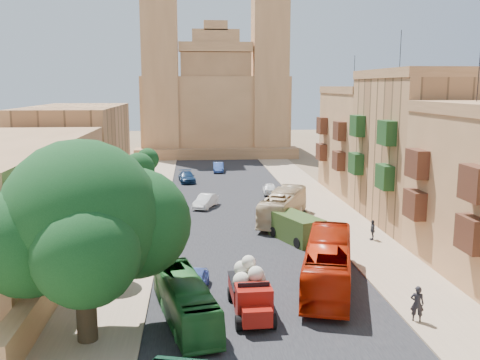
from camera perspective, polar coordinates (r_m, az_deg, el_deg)
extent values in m
cube|color=black|center=(52.75, -0.39, -3.53)|extent=(14.00, 140.00, 0.01)
cube|color=#9E8367|center=(54.35, 9.66, -3.27)|extent=(5.00, 140.00, 0.01)
cube|color=#9E8367|center=(52.85, -10.73, -3.68)|extent=(5.00, 140.00, 0.01)
cube|color=#9E8367|center=(53.76, 7.08, -3.29)|extent=(0.25, 140.00, 0.12)
cube|color=#9E8367|center=(52.64, -8.02, -3.59)|extent=(0.25, 140.00, 0.12)
cylinder|color=black|center=(39.87, 24.11, 10.24)|extent=(0.06, 0.06, 3.60)
cube|color=#4B2619|center=(33.37, 23.40, -5.32)|extent=(0.90, 2.20, 2.00)
cube|color=#4B2619|center=(40.22, 18.12, -2.48)|extent=(0.90, 2.20, 2.00)
cube|color=#4B2619|center=(32.76, 23.75, -0.35)|extent=(0.90, 2.20, 2.00)
cube|color=#4B2619|center=(39.71, 18.35, 1.66)|extent=(0.90, 2.20, 2.00)
cube|color=#B47F51|center=(50.70, 18.45, 2.87)|extent=(8.00, 14.00, 13.00)
cube|color=#966841|center=(50.37, 18.89, 10.68)|extent=(8.20, 14.00, 0.80)
cylinder|color=black|center=(52.67, 16.75, 13.13)|extent=(0.06, 0.06, 3.60)
cube|color=#1A411B|center=(45.65, 15.17, 0.32)|extent=(0.90, 2.20, 2.00)
cube|color=#1A411B|center=(52.99, 12.26, 1.74)|extent=(0.90, 2.20, 2.00)
cube|color=#1A411B|center=(45.21, 15.38, 4.87)|extent=(0.90, 2.20, 2.00)
cube|color=#1A411B|center=(52.60, 12.40, 5.67)|extent=(0.90, 2.20, 2.00)
cube|color=#A9774C|center=(63.77, 13.43, 3.79)|extent=(8.00, 14.00, 11.50)
cube|color=#966841|center=(63.43, 13.65, 9.32)|extent=(8.20, 14.00, 0.80)
cylinder|color=black|center=(65.82, 12.10, 11.31)|extent=(0.06, 0.06, 3.60)
cube|color=#4B2619|center=(58.91, 10.46, 2.05)|extent=(0.90, 2.20, 2.00)
cube|color=#4B2619|center=(66.43, 8.66, 2.99)|extent=(0.90, 2.20, 2.00)
cube|color=#4B2619|center=(58.56, 10.56, 5.17)|extent=(0.90, 2.20, 2.00)
cube|color=#4B2619|center=(66.12, 8.74, 5.76)|extent=(0.90, 2.20, 2.00)
cube|color=#A9774C|center=(43.47, -15.99, -5.65)|extent=(1.00, 40.00, 1.80)
cube|color=#966841|center=(42.26, -24.05, -1.98)|extent=(10.00, 28.00, 8.40)
cube|color=#B47F51|center=(66.96, -16.99, 3.26)|extent=(10.00, 22.00, 10.00)
cube|color=#A9774C|center=(102.35, -2.77, 6.99)|extent=(26.00, 20.00, 14.00)
cube|color=#966841|center=(92.43, -2.47, 2.87)|extent=(28.00, 4.00, 1.80)
cube|color=#966841|center=(93.44, -2.56, 8.54)|extent=(12.00, 2.00, 16.00)
cube|color=#A9774C|center=(93.65, -2.60, 14.00)|extent=(12.60, 2.40, 1.60)
cube|color=#A9774C|center=(93.78, -2.61, 15.03)|extent=(8.00, 2.00, 2.40)
cube|color=#A9774C|center=(93.96, -2.62, 16.13)|extent=(4.00, 2.00, 1.60)
cube|color=#A9774C|center=(94.79, -8.48, 11.19)|extent=(6.00, 6.00, 29.00)
cube|color=#A9774C|center=(95.64, 3.19, 11.27)|extent=(6.00, 6.00, 29.00)
cylinder|color=#332719|center=(27.71, -16.09, -12.56)|extent=(0.99, 0.99, 3.78)
sphere|color=black|center=(26.40, -16.54, -3.94)|extent=(7.55, 7.55, 7.55)
sphere|color=black|center=(27.32, -11.06, -4.53)|extent=(5.57, 5.57, 5.57)
sphere|color=black|center=(26.29, -21.53, -6.09)|extent=(5.17, 5.17, 5.17)
sphere|color=black|center=(24.29, -16.13, -7.56)|extent=(4.77, 4.77, 4.77)
sphere|color=black|center=(28.55, -17.92, -1.35)|extent=(4.37, 4.37, 4.37)
cylinder|color=#332719|center=(35.47, -14.39, -8.92)|extent=(0.44, 0.44, 2.05)
sphere|color=black|center=(34.86, -14.54, -5.70)|extent=(2.98, 2.98, 2.98)
cylinder|color=#332719|center=(46.87, -12.08, -4.20)|extent=(0.44, 0.44, 2.05)
sphere|color=black|center=(46.42, -12.17, -1.73)|extent=(2.97, 2.97, 2.97)
cylinder|color=#332719|center=(58.48, -10.70, -1.16)|extent=(0.44, 0.44, 2.40)
sphere|color=black|center=(58.07, -10.78, 1.18)|extent=(3.49, 3.49, 3.49)
cylinder|color=#332719|center=(70.28, -9.77, 0.56)|extent=(0.44, 0.44, 2.00)
sphere|color=black|center=(69.98, -9.82, 2.19)|extent=(2.91, 2.91, 2.91)
cube|color=maroon|center=(30.65, 0.89, -11.48)|extent=(2.06, 3.27, 0.80)
cube|color=black|center=(30.49, 0.89, -10.70)|extent=(2.11, 3.31, 0.11)
cube|color=maroon|center=(28.74, 1.46, -12.79)|extent=(1.92, 1.57, 1.60)
cube|color=maroon|center=(27.91, 1.79, -14.31)|extent=(1.55, 1.12, 0.89)
cube|color=black|center=(28.50, 1.47, -11.64)|extent=(1.69, 0.14, 0.80)
cylinder|color=black|center=(28.23, -0.15, -15.01)|extent=(0.34, 0.81, 0.80)
cylinder|color=black|center=(28.47, 3.53, -14.80)|extent=(0.34, 0.81, 0.80)
cylinder|color=black|center=(31.80, -1.01, -12.04)|extent=(0.34, 0.81, 0.80)
cylinder|color=black|center=(32.02, 2.23, -11.89)|extent=(0.34, 0.81, 0.80)
sphere|color=beige|center=(29.86, 0.17, -10.70)|extent=(0.98, 0.98, 0.98)
sphere|color=beige|center=(30.22, 1.81, -10.44)|extent=(0.98, 0.98, 0.98)
sphere|color=beige|center=(30.91, 0.76, -9.97)|extent=(0.98, 0.98, 0.98)
sphere|color=beige|center=(30.28, 0.19, -9.41)|extent=(0.89, 0.89, 0.89)
sphere|color=beige|center=(29.56, 1.72, -10.00)|extent=(0.89, 0.89, 0.89)
sphere|color=beige|center=(30.03, 0.92, -8.77)|extent=(0.80, 0.80, 0.80)
cube|color=#334B1C|center=(43.43, 6.04, -5.11)|extent=(4.00, 5.58, 2.12)
cylinder|color=black|center=(41.64, 6.22, -6.69)|extent=(0.63, 0.91, 0.85)
cylinder|color=black|center=(42.74, 8.47, -6.30)|extent=(0.63, 0.91, 0.85)
cylinder|color=black|center=(44.53, 3.67, -5.54)|extent=(0.63, 0.91, 0.85)
cylinder|color=black|center=(45.56, 5.84, -5.22)|extent=(0.63, 0.91, 0.85)
imported|color=#216228|center=(29.02, -5.88, -12.63)|extent=(3.85, 8.83, 2.39)
imported|color=#B82007|center=(33.73, 9.38, -8.77)|extent=(5.66, 11.48, 3.12)
imported|color=#D1B48A|center=(49.25, 4.62, -2.84)|extent=(6.16, 10.38, 2.85)
imported|color=#3E58AC|center=(33.28, -4.77, -10.68)|extent=(1.97, 3.70, 1.20)
imported|color=white|center=(55.02, -3.69, -2.26)|extent=(2.88, 4.36, 1.36)
imported|color=beige|center=(47.51, 4.25, -4.26)|extent=(2.94, 5.06, 1.33)
imported|color=navy|center=(69.76, -5.69, 0.33)|extent=(2.45, 4.93, 1.38)
imported|color=white|center=(61.76, 3.17, -0.92)|extent=(1.91, 4.01, 1.32)
imported|color=#3253A7|center=(77.82, -2.32, 1.37)|extent=(1.57, 4.17, 1.36)
imported|color=black|center=(30.48, 18.37, -12.41)|extent=(0.83, 0.68, 1.96)
imported|color=#2E2F37|center=(44.75, 13.95, -5.20)|extent=(0.61, 1.04, 1.66)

